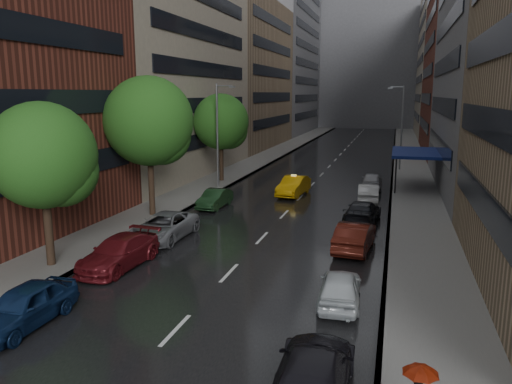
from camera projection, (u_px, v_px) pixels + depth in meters
The scene contains 15 objects.
road at pixel (333, 162), 61.28m from camera, with size 14.00×140.00×0.01m, color black.
sidewalk_left at pixel (263, 159), 63.64m from camera, with size 4.00×140.00×0.15m, color gray.
sidewalk_right at pixel (410, 164), 58.88m from camera, with size 4.00×140.00×0.15m, color gray.
buildings_left at pixel (238, 38), 70.43m from camera, with size 8.00×108.00×38.00m.
buildings_right at pixel (467, 37), 60.71m from camera, with size 8.05×109.10×36.00m.
building_far at pixel (369, 61), 122.38m from camera, with size 40.00×14.00×32.00m, color slate.
tree_near at pixel (42, 156), 23.24m from camera, with size 5.01×5.01×7.99m.
tree_mid at pixel (149, 121), 33.03m from camera, with size 5.95×5.95×9.49m.
tree_far at pixel (221, 122), 46.59m from camera, with size 5.22×5.22×8.31m.
taxi at pixel (294, 186), 41.19m from camera, with size 1.68×4.82×1.59m, color #F5AE0C.
parked_cars_left at pixel (142, 240), 26.28m from camera, with size 2.61×24.19×1.52m.
parked_cars_right at pixel (357, 229), 28.34m from camera, with size 2.39×36.90×1.57m.
street_lamp_left at pixel (218, 133), 43.48m from camera, with size 1.74×0.22×9.00m.
street_lamp_right at pixel (401, 126), 53.56m from camera, with size 1.74×0.22×9.00m.
awning at pixel (415, 153), 44.12m from camera, with size 4.00×8.00×3.12m.
Camera 1 is at (7.24, -11.13, 8.33)m, focal length 35.00 mm.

